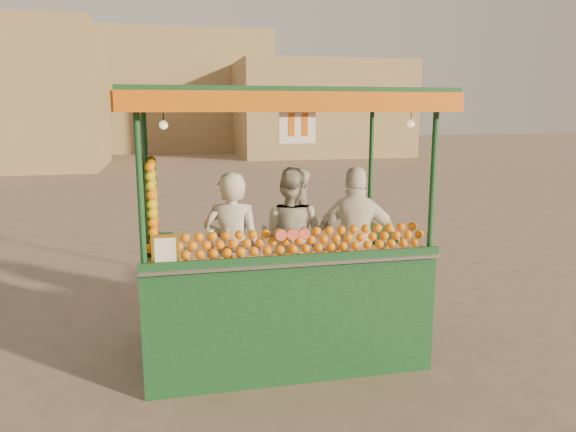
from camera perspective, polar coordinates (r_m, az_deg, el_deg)
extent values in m
plane|color=brown|center=(5.97, 1.76, -13.20)|extent=(90.00, 90.00, 0.00)
cube|color=#9C8658|center=(30.44, 3.37, 11.13)|extent=(9.00, 6.00, 5.00)
cube|color=#9C8658|center=(35.29, -14.01, 12.44)|extent=(14.00, 7.00, 7.00)
cube|color=#0F371D|center=(5.82, -1.07, -12.20)|extent=(2.66, 1.64, 0.31)
cylinder|color=black|center=(5.71, -10.39, -12.52)|extent=(0.37, 0.10, 0.37)
cylinder|color=black|center=(6.05, 7.67, -11.07)|extent=(0.37, 0.10, 0.37)
cube|color=#0F371D|center=(5.01, 0.45, -9.22)|extent=(2.66, 0.31, 0.82)
cube|color=#0F371D|center=(5.62, -13.25, -7.24)|extent=(0.31, 1.33, 0.82)
cube|color=#0F371D|center=(6.05, 9.75, -5.78)|extent=(0.31, 1.33, 0.82)
cube|color=#B2B2B7|center=(4.91, 0.38, -4.44)|extent=(2.66, 0.47, 0.03)
cylinder|color=#0F371D|center=(4.52, -15.25, 2.91)|extent=(0.05, 0.05, 1.43)
cylinder|color=#0F371D|center=(5.09, 14.95, 3.80)|extent=(0.05, 0.05, 1.43)
cylinder|color=#0F371D|center=(6.04, -14.65, 4.91)|extent=(0.05, 0.05, 1.43)
cylinder|color=#0F371D|center=(6.48, 8.68, 5.53)|extent=(0.05, 0.05, 1.43)
cube|color=#0F371D|center=(5.35, -1.17, 12.64)|extent=(2.87, 1.84, 0.08)
cube|color=#CA5C0B|center=(4.45, 1.25, 11.90)|extent=(2.87, 0.04, 0.16)
cube|color=#CA5C0B|center=(6.25, -2.89, 11.65)|extent=(2.87, 0.04, 0.16)
cube|color=#CA5C0B|center=(5.25, -16.98, 11.31)|extent=(0.04, 1.84, 0.16)
cube|color=#CA5C0B|center=(5.81, 13.11, 11.43)|extent=(0.04, 1.84, 0.16)
cylinder|color=#EF5749|center=(4.71, 0.50, -1.94)|extent=(0.10, 0.03, 0.10)
cube|color=gold|center=(4.62, -12.75, -3.66)|extent=(0.23, 0.02, 0.29)
cube|color=white|center=(4.53, 0.99, 9.56)|extent=(0.31, 0.02, 0.31)
sphere|color=#FFE5B2|center=(4.55, -12.92, 9.29)|extent=(0.07, 0.07, 0.07)
sphere|color=#FFE5B2|center=(5.02, 12.75, 9.44)|extent=(0.07, 0.07, 0.07)
imported|color=beige|center=(5.40, -5.83, -3.61)|extent=(0.66, 0.52, 1.57)
imported|color=silver|center=(5.86, 0.42, -2.43)|extent=(0.96, 0.93, 1.56)
imported|color=white|center=(5.72, 7.14, -2.74)|extent=(0.99, 0.62, 1.58)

